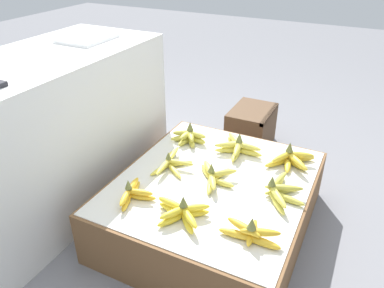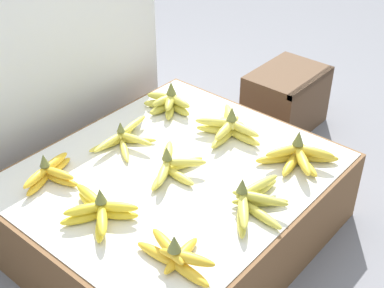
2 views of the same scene
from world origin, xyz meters
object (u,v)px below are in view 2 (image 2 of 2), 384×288
banana_bunch_front_midleft (254,201)px  banana_bunch_middle_midleft (172,165)px  wooden_crate (286,99)px  banana_bunch_middle_left (98,210)px  banana_bunch_back_left (51,173)px  banana_bunch_middle_midright (229,127)px  banana_bunch_back_midleft (125,138)px  banana_bunch_front_left (176,256)px  banana_bunch_back_midright (168,103)px  banana_bunch_front_midright (298,157)px

banana_bunch_front_midleft → banana_bunch_middle_midleft: (-0.02, 0.29, -0.00)m
wooden_crate → banana_bunch_middle_left: banana_bunch_middle_left is taller
banana_bunch_middle_left → banana_bunch_back_left: 0.24m
banana_bunch_front_midleft → banana_bunch_middle_left: banana_bunch_middle_left is taller
banana_bunch_middle_midright → banana_bunch_back_midleft: (-0.27, 0.23, -0.01)m
banana_bunch_middle_midleft → banana_bunch_middle_midright: size_ratio=0.96×
banana_bunch_front_left → banana_bunch_middle_midleft: 0.39m
banana_bunch_middle_left → banana_bunch_middle_midleft: banana_bunch_middle_left is taller
banana_bunch_front_midleft → banana_bunch_back_midright: banana_bunch_back_midright is taller
wooden_crate → banana_bunch_middle_left: bearing=-175.7°
banana_bunch_middle_midright → banana_bunch_back_left: size_ratio=1.16×
banana_bunch_front_midright → banana_bunch_middle_midright: bearing=90.4°
banana_bunch_front_midright → banana_bunch_back_midright: same height
wooden_crate → banana_bunch_back_midleft: (-0.82, 0.13, 0.16)m
banana_bunch_middle_left → banana_bunch_back_midright: (0.56, 0.25, 0.00)m
banana_bunch_front_midleft → banana_bunch_front_midright: size_ratio=1.28×
banana_bunch_middle_midright → banana_bunch_back_midright: same height
wooden_crate → banana_bunch_front_midright: bearing=-145.9°
wooden_crate → banana_bunch_front_midleft: (-0.82, -0.39, 0.16)m
banana_bunch_middle_midright → banana_bunch_back_left: 0.61m
banana_bunch_front_midright → banana_bunch_middle_midleft: bearing=136.2°
banana_bunch_back_midright → banana_bunch_front_midleft: bearing=-114.2°
banana_bunch_front_left → banana_bunch_back_midleft: 0.58m
banana_bunch_middle_midleft → banana_bunch_back_midleft: banana_bunch_middle_midleft is taller
banana_bunch_front_left → banana_bunch_front_midleft: (0.30, -0.03, -0.00)m
banana_bunch_middle_left → banana_bunch_middle_midleft: (0.29, -0.01, -0.00)m
banana_bunch_middle_left → banana_bunch_back_midright: size_ratio=1.16×
banana_bunch_back_left → banana_bunch_back_midright: bearing=1.1°
banana_bunch_middle_left → banana_bunch_middle_midright: 0.58m
banana_bunch_front_left → banana_bunch_front_midleft: bearing=-5.0°
banana_bunch_front_midright → banana_bunch_middle_midright: same height
banana_bunch_back_midleft → banana_bunch_front_midright: bearing=-61.6°
banana_bunch_front_midleft → banana_bunch_back_midright: bearing=65.8°
banana_bunch_front_midright → banana_bunch_back_left: size_ratio=1.04×
banana_bunch_front_midright → banana_bunch_middle_midleft: banana_bunch_front_midright is taller
banana_bunch_front_midright → banana_bunch_middle_midright: size_ratio=0.90×
banana_bunch_front_midright → banana_bunch_back_midleft: 0.57m
wooden_crate → banana_bunch_middle_midright: size_ratio=1.42×
banana_bunch_middle_left → banana_bunch_middle_midleft: size_ratio=0.97×
banana_bunch_middle_left → banana_bunch_front_midright: bearing=-26.4°
banana_bunch_front_midright → banana_bunch_middle_left: bearing=153.6°
wooden_crate → banana_bunch_middle_midright: bearing=-169.8°
banana_bunch_middle_midleft → banana_bunch_back_midright: bearing=44.4°
banana_bunch_middle_midright → wooden_crate: bearing=10.2°
banana_bunch_back_left → banana_bunch_back_midleft: size_ratio=0.78×
banana_bunch_front_midleft → banana_bunch_front_left: bearing=175.0°
wooden_crate → banana_bunch_middle_midright: banana_bunch_middle_midright is taller
banana_bunch_front_midright → banana_bunch_back_midright: bearing=91.9°
banana_bunch_front_midright → banana_bunch_back_midright: (-0.02, 0.54, 0.00)m
banana_bunch_front_left → banana_bunch_back_left: (0.01, 0.52, -0.00)m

